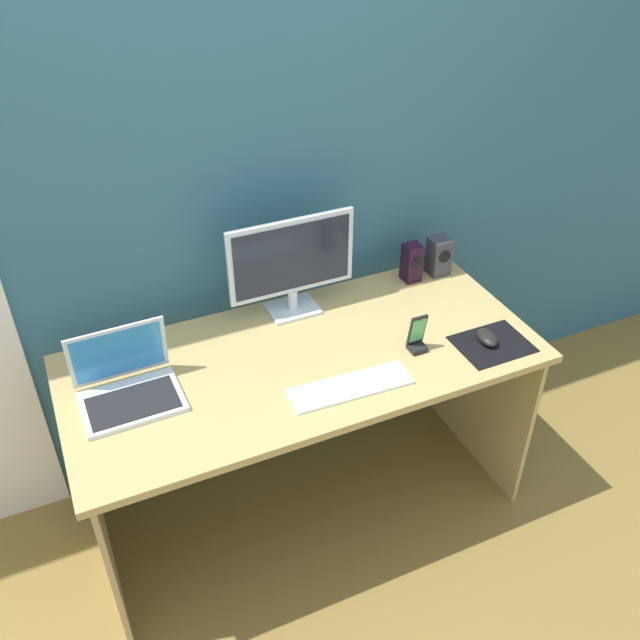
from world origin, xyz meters
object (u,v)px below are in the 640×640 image
Objects in this scene: monitor at (292,263)px; keyboard_external at (350,387)px; phone_in_dock at (417,338)px; mouse at (487,338)px; speaker_near_monitor at (412,263)px; speaker_right at (439,256)px; laptop at (128,386)px.

monitor reaches higher than keyboard_external.
keyboard_external is at bearing -163.64° from phone_in_dock.
keyboard_external is at bearing -168.75° from mouse.
mouse is at bearing -85.77° from speaker_near_monitor.
speaker_right is 0.47m from mouse.
monitor is at bearing 19.27° from laptop.
speaker_near_monitor reaches higher than keyboard_external.
phone_in_dock is at bearing 173.69° from mouse.
laptop reaches higher than phone_in_dock.
phone_in_dock is (-0.24, 0.07, 0.03)m from mouse.
monitor is 0.52m from speaker_near_monitor.
speaker_right is (0.62, 0.01, -0.13)m from monitor.
keyboard_external is at bearing -20.73° from laptop.
speaker_near_monitor is at bearing 0.89° from monitor.
laptop is at bearing 161.79° from keyboard_external.
mouse is (1.18, -0.23, -0.02)m from laptop.
mouse is at bearing -100.80° from speaker_right.
monitor is 0.72m from mouse.
monitor reaches higher than laptop.
laptop is (-1.15, -0.23, -0.03)m from speaker_near_monitor.
monitor is 3.08× the size of speaker_near_monitor.
speaker_near_monitor is 0.45m from phone_in_dock.
laptop is at bearing -168.49° from speaker_near_monitor.
speaker_right is 0.79m from keyboard_external.
monitor is 0.70m from laptop.
mouse reaches higher than keyboard_external.
phone_in_dock is (0.29, -0.38, -0.15)m from monitor.
phone_in_dock reaches higher than mouse.
laptop reaches higher than speaker_right.
speaker_right is 1.01× the size of speaker_near_monitor.
phone_in_dock reaches higher than keyboard_external.
laptop is 0.69m from keyboard_external.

